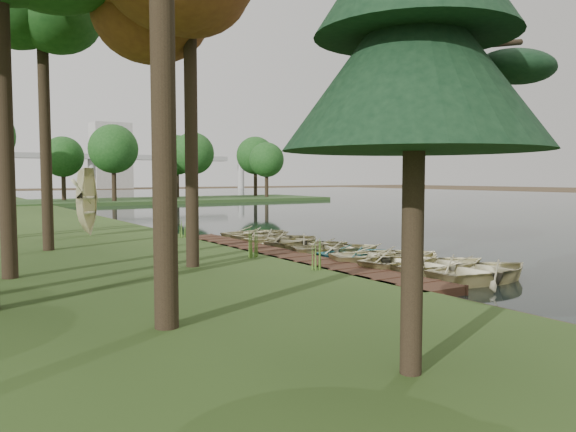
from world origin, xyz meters
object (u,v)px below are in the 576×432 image
rowboat_2 (406,257)px  stored_rowboat (89,229)px  rowboat_0 (484,268)px  pine_tree (416,6)px  boardwalk (283,257)px  rowboat_1 (442,262)px

rowboat_2 → stored_rowboat: 16.19m
rowboat_0 → rowboat_2: rowboat_2 is taller
rowboat_2 → pine_tree: pine_tree is taller
stored_rowboat → rowboat_2: bearing=-114.9°
boardwalk → rowboat_2: bearing=-58.6°
stored_rowboat → boardwalk: bearing=-117.1°
pine_tree → stored_rowboat: bearing=88.3°
rowboat_2 → stored_rowboat: bearing=12.5°
boardwalk → rowboat_1: rowboat_1 is taller
rowboat_2 → boardwalk: bearing=18.0°
boardwalk → pine_tree: 14.21m
boardwalk → rowboat_1: bearing=-63.4°
rowboat_1 → stored_rowboat: (-7.33, 15.93, 0.21)m
stored_rowboat → pine_tree: size_ratio=0.40×
rowboat_1 → pine_tree: bearing=133.1°
stored_rowboat → rowboat_0: bearing=-117.8°
rowboat_1 → rowboat_2: rowboat_2 is taller
rowboat_0 → pine_tree: (-8.11, -5.07, 5.15)m
boardwalk → rowboat_1: 6.03m
pine_tree → rowboat_0: bearing=32.0°
boardwalk → pine_tree: bearing=-113.8°
rowboat_2 → stored_rowboat: stored_rowboat is taller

